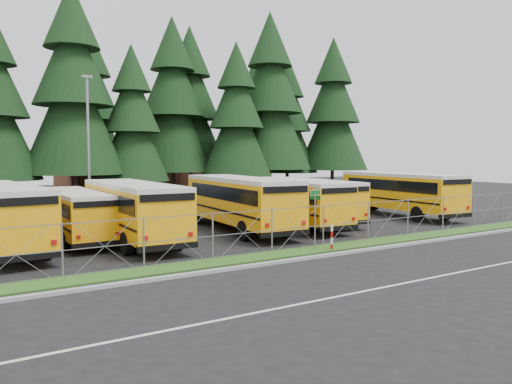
% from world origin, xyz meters
% --- Properties ---
extents(ground, '(120.00, 120.00, 0.00)m').
position_xyz_m(ground, '(0.00, 0.00, 0.00)').
color(ground, black).
rests_on(ground, ground).
extents(curb, '(50.00, 0.25, 0.12)m').
position_xyz_m(curb, '(0.00, -3.10, 0.06)').
color(curb, gray).
rests_on(curb, ground).
extents(grass_verge, '(50.00, 1.40, 0.06)m').
position_xyz_m(grass_verge, '(0.00, -1.70, 0.03)').
color(grass_verge, '#224A15').
rests_on(grass_verge, ground).
extents(road_lane_line, '(50.00, 0.12, 0.01)m').
position_xyz_m(road_lane_line, '(0.00, -8.00, 0.01)').
color(road_lane_line, beige).
rests_on(road_lane_line, ground).
extents(chainlink_fence, '(44.00, 0.10, 2.00)m').
position_xyz_m(chainlink_fence, '(0.00, -1.00, 1.00)').
color(chainlink_fence, gray).
rests_on(chainlink_fence, ground).
extents(brick_building, '(22.00, 10.00, 6.00)m').
position_xyz_m(brick_building, '(6.00, 40.00, 3.00)').
color(brick_building, brown).
rests_on(brick_building, ground).
extents(bus_1, '(2.38, 9.87, 2.58)m').
position_xyz_m(bus_1, '(-10.84, 7.03, 1.29)').
color(bus_1, orange).
rests_on(bus_1, ground).
extents(bus_2, '(3.05, 11.57, 3.01)m').
position_xyz_m(bus_2, '(-8.50, 5.10, 1.51)').
color(bus_2, orange).
rests_on(bus_2, ground).
extents(bus_4, '(3.85, 12.13, 3.13)m').
position_xyz_m(bus_4, '(-2.04, 5.47, 1.56)').
color(bus_4, orange).
rests_on(bus_4, ground).
extents(bus_5, '(3.30, 11.20, 2.90)m').
position_xyz_m(bus_5, '(1.46, 5.32, 1.45)').
color(bus_5, orange).
rests_on(bus_5, ground).
extents(bus_6, '(3.81, 10.94, 2.81)m').
position_xyz_m(bus_6, '(3.91, 6.40, 1.40)').
color(bus_6, orange).
rests_on(bus_6, ground).
extents(bus_east, '(3.95, 12.09, 3.11)m').
position_xyz_m(bus_east, '(11.36, 5.57, 1.56)').
color(bus_east, orange).
rests_on(bus_east, ground).
extents(street_sign, '(0.80, 0.53, 2.81)m').
position_xyz_m(street_sign, '(-2.04, -1.65, 2.03)').
color(street_sign, gray).
rests_on(street_sign, ground).
extents(striped_bollard, '(0.11, 0.11, 1.20)m').
position_xyz_m(striped_bollard, '(-1.44, -2.13, 0.60)').
color(striped_bollard, '#B20C0C').
rests_on(striped_bollard, ground).
extents(light_standard, '(0.70, 0.35, 10.14)m').
position_xyz_m(light_standard, '(-7.37, 17.84, 5.50)').
color(light_standard, gray).
rests_on(light_standard, ground).
extents(conifer_3, '(8.59, 8.59, 19.00)m').
position_xyz_m(conifer_3, '(-6.83, 24.79, 9.50)').
color(conifer_3, black).
rests_on(conifer_3, ground).
extents(conifer_4, '(6.46, 6.46, 14.29)m').
position_xyz_m(conifer_4, '(-1.90, 24.37, 7.14)').
color(conifer_4, black).
rests_on(conifer_4, ground).
extents(conifer_5, '(8.39, 8.39, 18.57)m').
position_xyz_m(conifer_5, '(3.86, 28.75, 9.28)').
color(conifer_5, black).
rests_on(conifer_5, ground).
extents(conifer_6, '(7.13, 7.13, 15.77)m').
position_xyz_m(conifer_6, '(8.80, 24.25, 7.89)').
color(conifer_6, black).
rests_on(conifer_6, ground).
extents(conifer_7, '(8.96, 8.96, 19.82)m').
position_xyz_m(conifer_7, '(13.89, 25.80, 9.91)').
color(conifer_7, black).
rests_on(conifer_7, ground).
extents(conifer_8, '(7.25, 7.25, 16.03)m').
position_xyz_m(conifer_8, '(18.52, 28.93, 8.02)').
color(conifer_8, black).
rests_on(conifer_8, ground).
extents(conifer_9, '(8.28, 8.28, 18.32)m').
position_xyz_m(conifer_9, '(23.16, 26.14, 9.16)').
color(conifer_9, black).
rests_on(conifer_9, ground).
extents(conifer_11, '(7.98, 7.98, 17.64)m').
position_xyz_m(conifer_11, '(-3.44, 32.96, 8.82)').
color(conifer_11, black).
rests_on(conifer_11, ground).
extents(conifer_12, '(8.28, 8.28, 18.31)m').
position_xyz_m(conifer_12, '(6.56, 30.37, 9.15)').
color(conifer_12, black).
rests_on(conifer_12, ground).
extents(conifer_13, '(8.20, 8.20, 18.13)m').
position_xyz_m(conifer_13, '(16.40, 31.30, 9.06)').
color(conifer_13, black).
rests_on(conifer_13, ground).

